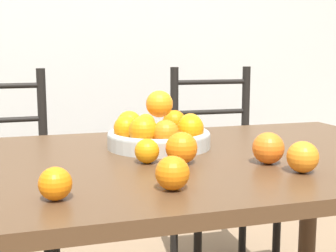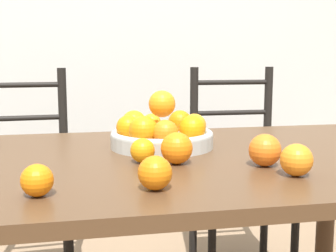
{
  "view_description": "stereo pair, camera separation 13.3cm",
  "coord_description": "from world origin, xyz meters",
  "px_view_note": "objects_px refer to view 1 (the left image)",
  "views": [
    {
      "loc": [
        -0.38,
        -1.21,
        1.06
      ],
      "look_at": [
        0.01,
        0.04,
        0.86
      ],
      "focal_mm": 50.0,
      "sensor_mm": 36.0,
      "label": 1
    },
    {
      "loc": [
        -0.25,
        -1.25,
        1.06
      ],
      "look_at": [
        0.01,
        0.04,
        0.86
      ],
      "focal_mm": 50.0,
      "sensor_mm": 36.0,
      "label": 2
    }
  ],
  "objects_px": {
    "orange_loose_0": "(55,184)",
    "orange_loose_3": "(303,157)",
    "fruit_bowl": "(159,131)",
    "orange_loose_1": "(268,148)",
    "orange_loose_2": "(182,148)",
    "chair_left": "(2,195)",
    "orange_loose_4": "(172,173)",
    "orange_loose_5": "(147,151)",
    "chair_right": "(220,176)"
  },
  "relations": [
    {
      "from": "orange_loose_2",
      "to": "fruit_bowl",
      "type": "bearing_deg",
      "value": 89.6
    },
    {
      "from": "orange_loose_2",
      "to": "orange_loose_3",
      "type": "xyz_separation_m",
      "value": [
        0.25,
        -0.17,
        -0.0
      ]
    },
    {
      "from": "fruit_bowl",
      "to": "orange_loose_4",
      "type": "xyz_separation_m",
      "value": [
        -0.1,
        -0.44,
        -0.01
      ]
    },
    {
      "from": "orange_loose_0",
      "to": "orange_loose_5",
      "type": "bearing_deg",
      "value": 44.8
    },
    {
      "from": "orange_loose_0",
      "to": "orange_loose_2",
      "type": "relative_size",
      "value": 0.79
    },
    {
      "from": "fruit_bowl",
      "to": "orange_loose_5",
      "type": "height_order",
      "value": "fruit_bowl"
    },
    {
      "from": "chair_left",
      "to": "chair_right",
      "type": "height_order",
      "value": "same"
    },
    {
      "from": "orange_loose_2",
      "to": "orange_loose_4",
      "type": "xyz_separation_m",
      "value": [
        -0.1,
        -0.22,
        -0.01
      ]
    },
    {
      "from": "orange_loose_1",
      "to": "orange_loose_4",
      "type": "height_order",
      "value": "orange_loose_1"
    },
    {
      "from": "orange_loose_2",
      "to": "chair_left",
      "type": "distance_m",
      "value": 1.07
    },
    {
      "from": "orange_loose_4",
      "to": "orange_loose_3",
      "type": "bearing_deg",
      "value": 7.6
    },
    {
      "from": "orange_loose_0",
      "to": "orange_loose_4",
      "type": "height_order",
      "value": "orange_loose_4"
    },
    {
      "from": "orange_loose_1",
      "to": "orange_loose_2",
      "type": "xyz_separation_m",
      "value": [
        -0.22,
        0.07,
        0.0
      ]
    },
    {
      "from": "orange_loose_2",
      "to": "orange_loose_3",
      "type": "relative_size",
      "value": 1.09
    },
    {
      "from": "fruit_bowl",
      "to": "orange_loose_1",
      "type": "relative_size",
      "value": 3.78
    },
    {
      "from": "orange_loose_4",
      "to": "chair_right",
      "type": "height_order",
      "value": "chair_right"
    },
    {
      "from": "orange_loose_1",
      "to": "orange_loose_2",
      "type": "bearing_deg",
      "value": 162.59
    },
    {
      "from": "orange_loose_0",
      "to": "orange_loose_3",
      "type": "xyz_separation_m",
      "value": [
        0.58,
        0.04,
        0.01
      ]
    },
    {
      "from": "orange_loose_0",
      "to": "orange_loose_2",
      "type": "xyz_separation_m",
      "value": [
        0.34,
        0.22,
        0.01
      ]
    },
    {
      "from": "fruit_bowl",
      "to": "orange_loose_1",
      "type": "bearing_deg",
      "value": -53.35
    },
    {
      "from": "fruit_bowl",
      "to": "chair_right",
      "type": "distance_m",
      "value": 0.9
    },
    {
      "from": "orange_loose_4",
      "to": "chair_right",
      "type": "relative_size",
      "value": 0.07
    },
    {
      "from": "fruit_bowl",
      "to": "orange_loose_2",
      "type": "distance_m",
      "value": 0.22
    },
    {
      "from": "orange_loose_5",
      "to": "orange_loose_2",
      "type": "bearing_deg",
      "value": -19.78
    },
    {
      "from": "fruit_bowl",
      "to": "orange_loose_1",
      "type": "distance_m",
      "value": 0.36
    },
    {
      "from": "fruit_bowl",
      "to": "orange_loose_2",
      "type": "height_order",
      "value": "fruit_bowl"
    },
    {
      "from": "orange_loose_1",
      "to": "orange_loose_0",
      "type": "bearing_deg",
      "value": -164.74
    },
    {
      "from": "fruit_bowl",
      "to": "chair_left",
      "type": "height_order",
      "value": "chair_left"
    },
    {
      "from": "orange_loose_4",
      "to": "orange_loose_5",
      "type": "relative_size",
      "value": 1.12
    },
    {
      "from": "fruit_bowl",
      "to": "orange_loose_5",
      "type": "bearing_deg",
      "value": -114.57
    },
    {
      "from": "orange_loose_3",
      "to": "chair_left",
      "type": "relative_size",
      "value": 0.08
    },
    {
      "from": "orange_loose_0",
      "to": "orange_loose_4",
      "type": "distance_m",
      "value": 0.24
    },
    {
      "from": "orange_loose_3",
      "to": "orange_loose_5",
      "type": "relative_size",
      "value": 1.18
    },
    {
      "from": "chair_left",
      "to": "chair_right",
      "type": "distance_m",
      "value": 0.99
    },
    {
      "from": "orange_loose_3",
      "to": "fruit_bowl",
      "type": "bearing_deg",
      "value": 122.17
    },
    {
      "from": "orange_loose_4",
      "to": "chair_right",
      "type": "bearing_deg",
      "value": 61.74
    },
    {
      "from": "orange_loose_2",
      "to": "orange_loose_3",
      "type": "bearing_deg",
      "value": -34.9
    },
    {
      "from": "orange_loose_5",
      "to": "chair_right",
      "type": "relative_size",
      "value": 0.07
    },
    {
      "from": "chair_right",
      "to": "orange_loose_0",
      "type": "bearing_deg",
      "value": -125.67
    },
    {
      "from": "orange_loose_2",
      "to": "orange_loose_4",
      "type": "height_order",
      "value": "orange_loose_2"
    },
    {
      "from": "chair_left",
      "to": "orange_loose_3",
      "type": "bearing_deg",
      "value": -57.53
    },
    {
      "from": "orange_loose_0",
      "to": "orange_loose_1",
      "type": "bearing_deg",
      "value": 15.26
    },
    {
      "from": "fruit_bowl",
      "to": "orange_loose_4",
      "type": "height_order",
      "value": "fruit_bowl"
    },
    {
      "from": "orange_loose_0",
      "to": "orange_loose_2",
      "type": "height_order",
      "value": "orange_loose_2"
    },
    {
      "from": "orange_loose_0",
      "to": "orange_loose_2",
      "type": "distance_m",
      "value": 0.4
    },
    {
      "from": "chair_right",
      "to": "chair_left",
      "type": "bearing_deg",
      "value": -178.59
    },
    {
      "from": "chair_left",
      "to": "orange_loose_4",
      "type": "bearing_deg",
      "value": -72.72
    },
    {
      "from": "fruit_bowl",
      "to": "orange_loose_3",
      "type": "relative_size",
      "value": 4.08
    },
    {
      "from": "fruit_bowl",
      "to": "orange_loose_2",
      "type": "xyz_separation_m",
      "value": [
        -0.0,
        -0.22,
        -0.01
      ]
    },
    {
      "from": "chair_left",
      "to": "chair_right",
      "type": "relative_size",
      "value": 1.0
    }
  ]
}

